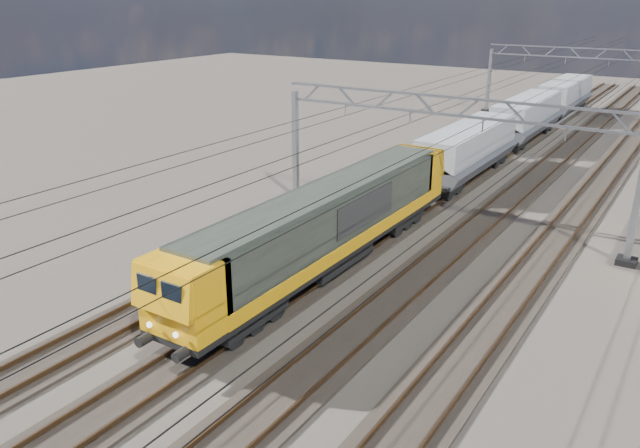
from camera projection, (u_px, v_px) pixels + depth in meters
The scene contains 12 objects.
ground at pixel (406, 250), 31.12m from camera, with size 160.00×160.00×0.00m, color black.
track_outer_west at pixel (307, 225), 34.14m from camera, with size 2.60×140.00×0.30m.
track_loco at pixel (371, 240), 32.11m from camera, with size 2.60×140.00×0.30m.
track_inner_east at pixel (444, 257), 30.08m from camera, with size 2.60×140.00×0.30m.
track_outer_east at pixel (528, 276), 28.05m from camera, with size 2.60×140.00×0.30m.
catenary_gantry_mid at pixel (443, 157), 32.92m from camera, with size 19.90×0.90×7.11m.
catenary_gantry_far at pixel (584, 81), 61.30m from camera, with size 19.90×0.90×7.11m.
overhead_wires at pixel (472, 111), 35.43m from camera, with size 12.03×140.00×0.53m.
locomotive at pixel (329, 222), 28.07m from camera, with size 2.76×21.10×3.62m.
hopper_wagon_lead at pixel (468, 148), 42.05m from camera, with size 3.38×13.00×3.25m.
hopper_wagon_mid at pixel (527, 116), 53.25m from camera, with size 3.38×13.00×3.25m.
hopper_wagon_third at pixel (565, 94), 64.44m from camera, with size 3.38×13.00×3.25m.
Camera 1 is at (11.94, -26.50, 11.99)m, focal length 35.00 mm.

